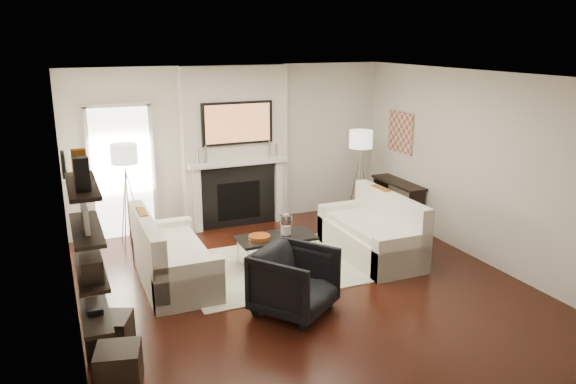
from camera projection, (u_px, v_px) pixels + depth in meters
name	position (u px, v px, depth m)	size (l,w,h in m)	color
room_envelope	(307.00, 188.00, 6.87)	(6.00, 6.00, 6.00)	black
chimney_breast	(235.00, 147.00, 9.42)	(1.80, 0.25, 2.70)	silver
fireplace_surround	(239.00, 197.00, 9.53)	(1.30, 0.02, 1.04)	black
firebox	(239.00, 201.00, 9.54)	(0.75, 0.02, 0.65)	black
mantel_pilaster_l	(198.00, 200.00, 9.22)	(0.12, 0.08, 1.10)	white
mantel_pilaster_r	(279.00, 191.00, 9.76)	(0.12, 0.08, 1.10)	white
mantel_shelf	(239.00, 163.00, 9.32)	(1.70, 0.18, 0.07)	white
tv_body	(237.00, 123.00, 9.17)	(1.20, 0.06, 0.70)	black
tv_screen	(238.00, 123.00, 9.14)	(1.10, 0.01, 0.62)	#BF723F
candlestick_l_tall	(206.00, 154.00, 9.07)	(0.04, 0.04, 0.30)	silver
candlestick_l_short	(198.00, 157.00, 9.03)	(0.04, 0.04, 0.24)	silver
candlestick_r_tall	(269.00, 149.00, 9.49)	(0.04, 0.04, 0.30)	silver
candlestick_r_short	(277.00, 150.00, 9.55)	(0.04, 0.04, 0.24)	silver
hallway_panel	(122.00, 173.00, 8.90)	(0.90, 0.02, 2.10)	white
door_trim_l	(91.00, 176.00, 8.70)	(0.06, 0.06, 2.16)	white
door_trim_r	(153.00, 171.00, 9.06)	(0.06, 0.06, 2.16)	white
door_trim_top	(117.00, 105.00, 8.59)	(1.02, 0.06, 0.06)	white
rug	(276.00, 266.00, 7.94)	(2.60, 2.00, 0.01)	beige
loveseat_left_base	(175.00, 267.00, 7.40)	(0.85, 1.80, 0.42)	white
loveseat_left_back	(148.00, 248.00, 7.19)	(0.18, 1.80, 0.80)	white
loveseat_left_arm_n	(189.00, 285.00, 6.66)	(0.85, 0.18, 0.60)	white
loveseat_left_arm_s	(163.00, 241.00, 8.10)	(0.85, 0.18, 0.60)	white
loveseat_left_cushion	(178.00, 248.00, 7.35)	(0.63, 1.44, 0.10)	white
pillow_left_orange	(143.00, 226.00, 7.40)	(0.10, 0.42, 0.42)	#8E4711
pillow_left_charcoal	(151.00, 242.00, 6.87)	(0.10, 0.40, 0.40)	black
loveseat_right_base	(370.00, 243.00, 8.28)	(0.85, 1.80, 0.42)	white
loveseat_right_back	(390.00, 220.00, 8.32)	(0.18, 1.80, 0.80)	white
loveseat_right_arm_n	(402.00, 256.00, 7.54)	(0.85, 0.18, 0.60)	white
loveseat_right_arm_s	(344.00, 221.00, 8.97)	(0.85, 0.18, 0.60)	white
loveseat_right_cushion	(368.00, 226.00, 8.19)	(0.63, 1.44, 0.10)	white
pillow_right_orange	(380.00, 201.00, 8.53)	(0.10, 0.42, 0.42)	#8E4711
pillow_right_charcoal	(403.00, 213.00, 8.00)	(0.10, 0.40, 0.40)	black
coffee_table	(276.00, 238.00, 7.93)	(1.10, 0.55, 0.04)	black
coffee_leg_nw	(248.00, 262.00, 7.60)	(0.02, 0.02, 0.38)	silver
coffee_leg_ne	(315.00, 252.00, 7.98)	(0.02, 0.02, 0.38)	silver
coffee_leg_sw	(238.00, 251.00, 7.99)	(0.02, 0.02, 0.38)	silver
coffee_leg_se	(302.00, 242.00, 8.37)	(0.02, 0.02, 0.38)	silver
hurricane_glass	(286.00, 226.00, 7.95)	(0.18, 0.18, 0.32)	white
hurricane_candle	(286.00, 230.00, 7.96)	(0.09, 0.09, 0.13)	white
copper_bowl	(259.00, 237.00, 7.83)	(0.30, 0.30, 0.05)	#B95C1E
armchair	(294.00, 278.00, 6.54)	(0.83, 0.77, 0.85)	black
lamp_left_post	(128.00, 208.00, 8.64)	(0.02, 0.02, 1.20)	silver
lamp_left_shade	(124.00, 154.00, 8.41)	(0.40, 0.40, 0.30)	white
lamp_left_leg_a	(136.00, 207.00, 8.68)	(0.02, 0.02, 1.25)	silver
lamp_left_leg_b	(124.00, 207.00, 8.70)	(0.02, 0.02, 1.25)	silver
lamp_left_leg_c	(125.00, 210.00, 8.53)	(0.02, 0.02, 1.25)	silver
lamp_right_post	(359.00, 187.00, 9.83)	(0.02, 0.02, 1.20)	silver
lamp_right_shade	(361.00, 139.00, 9.60)	(0.40, 0.40, 0.30)	white
lamp_right_leg_a	(365.00, 186.00, 9.87)	(0.02, 0.02, 1.25)	silver
lamp_right_leg_b	(354.00, 186.00, 9.89)	(0.02, 0.02, 1.25)	silver
lamp_right_leg_c	(359.00, 189.00, 9.72)	(0.02, 0.02, 1.25)	silver
console_top	(399.00, 183.00, 9.61)	(0.35, 1.20, 0.04)	black
console_leg_n	(416.00, 212.00, 9.22)	(0.30, 0.04, 0.71)	black
console_leg_s	(380.00, 196.00, 10.19)	(0.30, 0.04, 0.71)	black
wall_art	(401.00, 132.00, 9.67)	(0.03, 0.70, 0.70)	#B4785A
shelf_bottom	(95.00, 311.00, 5.17)	(0.25, 1.00, 0.04)	black
shelf_lower	(91.00, 271.00, 5.07)	(0.25, 1.00, 0.04)	black
shelf_upper	(86.00, 229.00, 4.96)	(0.25, 1.00, 0.04)	black
shelf_top	(82.00, 186.00, 4.85)	(0.25, 1.00, 0.04)	black
decor_magfile_a	(82.00, 174.00, 4.59)	(0.12, 0.10, 0.28)	black
decor_magfile_b	(79.00, 165.00, 4.92)	(0.12, 0.10, 0.28)	#8E4711
decor_frame_a	(86.00, 218.00, 4.85)	(0.04, 0.30, 0.22)	white
decor_frame_b	(84.00, 211.00, 5.11)	(0.04, 0.22, 0.18)	black
decor_wine_rack	(92.00, 269.00, 4.81)	(0.18, 0.25, 0.20)	black
decor_box_small	(89.00, 258.00, 5.16)	(0.15, 0.12, 0.12)	black
decor_books	(95.00, 309.00, 5.14)	(0.14, 0.20, 0.05)	black
decor_box_tall	(91.00, 286.00, 5.45)	(0.10, 0.10, 0.18)	white
clock_rim	(63.00, 165.00, 6.55)	(0.34, 0.34, 0.04)	black
clock_face	(65.00, 165.00, 6.56)	(0.29, 0.29, 0.01)	white
ottoman_near	(111.00, 334.00, 5.75)	(0.40, 0.40, 0.40)	black
ottoman_far	(119.00, 368.00, 5.17)	(0.40, 0.40, 0.40)	black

